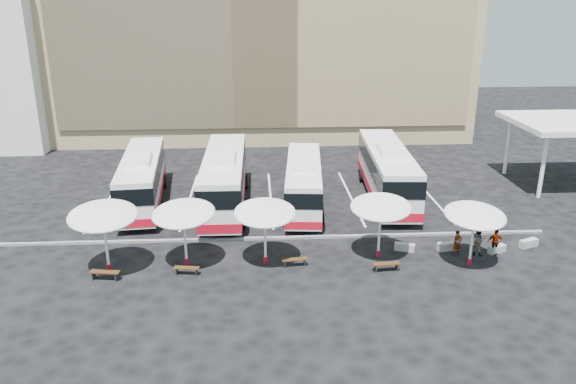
{
  "coord_description": "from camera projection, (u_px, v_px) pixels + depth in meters",
  "views": [
    {
      "loc": [
        -1.04,
        -31.28,
        14.2
      ],
      "look_at": [
        1.0,
        3.0,
        2.2
      ],
      "focal_mm": 35.0,
      "sensor_mm": 36.0,
      "label": 1
    }
  ],
  "objects": [
    {
      "name": "passenger_0",
      "position": [
        457.0,
        243.0,
        32.3
      ],
      "size": [
        0.64,
        0.52,
        1.53
      ],
      "primitive_type": "imported",
      "rotation": [
        0.0,
        0.0,
        0.3
      ],
      "color": "black",
      "rests_on": "ground"
    },
    {
      "name": "curb_divider",
      "position": [
        274.0,
        238.0,
        34.67
      ],
      "size": [
        34.0,
        0.25,
        0.15
      ],
      "primitive_type": "cube",
      "color": "black",
      "rests_on": "ground"
    },
    {
      "name": "bus_0",
      "position": [
        142.0,
        177.0,
        40.08
      ],
      "size": [
        3.69,
        12.31,
        3.85
      ],
      "rotation": [
        0.0,
        0.0,
        0.09
      ],
      "color": "white",
      "rests_on": "ground"
    },
    {
      "name": "bay_lines",
      "position": [
        271.0,
        198.0,
        41.76
      ],
      "size": [
        24.15,
        12.0,
        0.01
      ],
      "color": "white",
      "rests_on": "ground"
    },
    {
      "name": "wood_bench_2",
      "position": [
        295.0,
        261.0,
        31.12
      ],
      "size": [
        1.48,
        0.54,
        0.44
      ],
      "rotation": [
        0.0,
        0.0,
        0.11
      ],
      "color": "#331C0B",
      "rests_on": "ground"
    },
    {
      "name": "bus_3",
      "position": [
        387.0,
        170.0,
        41.26
      ],
      "size": [
        3.64,
        13.16,
        4.13
      ],
      "rotation": [
        0.0,
        0.0,
        -0.06
      ],
      "color": "white",
      "rests_on": "ground"
    },
    {
      "name": "wood_bench_3",
      "position": [
        386.0,
        265.0,
        30.56
      ],
      "size": [
        1.54,
        0.53,
        0.46
      ],
      "rotation": [
        0.0,
        0.0,
        0.09
      ],
      "color": "#331C0B",
      "rests_on": "ground"
    },
    {
      "name": "bus_2",
      "position": [
        304.0,
        181.0,
        39.62
      ],
      "size": [
        3.39,
        11.46,
        3.58
      ],
      "rotation": [
        0.0,
        0.0,
        -0.09
      ],
      "color": "white",
      "rests_on": "ground"
    },
    {
      "name": "sandstone_building",
      "position": [
        263.0,
        12.0,
        60.09
      ],
      "size": [
        42.0,
        18.25,
        29.6
      ],
      "color": "tan",
      "rests_on": "ground"
    },
    {
      "name": "conc_bench_3",
      "position": [
        529.0,
        243.0,
        33.58
      ],
      "size": [
        1.29,
        0.84,
        0.46
      ],
      "primitive_type": "cube",
      "rotation": [
        0.0,
        0.0,
        0.39
      ],
      "color": "gray",
      "rests_on": "ground"
    },
    {
      "name": "sunshade_3",
      "position": [
        381.0,
        207.0,
        31.35
      ],
      "size": [
        4.17,
        4.21,
        3.6
      ],
      "rotation": [
        0.0,
        0.0,
        -0.25
      ],
      "color": "white",
      "rests_on": "ground"
    },
    {
      "name": "sunshade_0",
      "position": [
        103.0,
        216.0,
        29.57
      ],
      "size": [
        4.24,
        4.28,
        3.83
      ],
      "rotation": [
        0.0,
        0.0,
        0.17
      ],
      "color": "white",
      "rests_on": "ground"
    },
    {
      "name": "conc_bench_2",
      "position": [
        497.0,
        249.0,
        32.83
      ],
      "size": [
        1.19,
        0.82,
        0.43
      ],
      "primitive_type": "cube",
      "rotation": [
        0.0,
        0.0,
        0.44
      ],
      "color": "gray",
      "rests_on": "ground"
    },
    {
      "name": "conc_bench_1",
      "position": [
        448.0,
        246.0,
        33.13
      ],
      "size": [
        1.33,
        0.65,
        0.48
      ],
      "primitive_type": "cube",
      "rotation": [
        0.0,
        0.0,
        0.18
      ],
      "color": "gray",
      "rests_on": "ground"
    },
    {
      "name": "sunshade_2",
      "position": [
        265.0,
        213.0,
        30.58
      ],
      "size": [
        3.53,
        3.57,
        3.58
      ],
      "rotation": [
        0.0,
        0.0,
        0.03
      ],
      "color": "white",
      "rests_on": "ground"
    },
    {
      "name": "wood_bench_0",
      "position": [
        105.0,
        273.0,
        29.61
      ],
      "size": [
        1.64,
        0.67,
        0.49
      ],
      "rotation": [
        0.0,
        0.0,
        -0.16
      ],
      "color": "#331C0B",
      "rests_on": "ground"
    },
    {
      "name": "passenger_3",
      "position": [
        479.0,
        228.0,
        34.31
      ],
      "size": [
        1.07,
        0.67,
        1.6
      ],
      "primitive_type": "imported",
      "rotation": [
        0.0,
        0.0,
        3.07
      ],
      "color": "black",
      "rests_on": "ground"
    },
    {
      "name": "sunshade_4",
      "position": [
        475.0,
        216.0,
        30.39
      ],
      "size": [
        3.47,
        3.51,
        3.49
      ],
      "rotation": [
        0.0,
        0.0,
        0.04
      ],
      "color": "white",
      "rests_on": "ground"
    },
    {
      "name": "ground",
      "position": [
        275.0,
        242.0,
        34.22
      ],
      "size": [
        120.0,
        120.0,
        0.0
      ],
      "primitive_type": "plane",
      "color": "black",
      "rests_on": "ground"
    },
    {
      "name": "wood_bench_1",
      "position": [
        187.0,
        269.0,
        30.19
      ],
      "size": [
        1.4,
        0.55,
        0.42
      ],
      "rotation": [
        0.0,
        0.0,
        -0.14
      ],
      "color": "#331C0B",
      "rests_on": "ground"
    },
    {
      "name": "passenger_1",
      "position": [
        478.0,
        243.0,
        32.32
      ],
      "size": [
        0.95,
        0.9,
        1.54
      ],
      "primitive_type": "imported",
      "rotation": [
        0.0,
        0.0,
        2.56
      ],
      "color": "black",
      "rests_on": "ground"
    },
    {
      "name": "passenger_2",
      "position": [
        495.0,
        242.0,
        32.43
      ],
      "size": [
        0.93,
        0.42,
        1.56
      ],
      "primitive_type": "imported",
      "rotation": [
        0.0,
        0.0,
        0.04
      ],
      "color": "black",
      "rests_on": "ground"
    },
    {
      "name": "sunshade_1",
      "position": [
        184.0,
        214.0,
        30.36
      ],
      "size": [
        4.14,
        4.17,
        3.62
      ],
      "rotation": [
        0.0,
        0.0,
        -0.22
      ],
      "color": "white",
      "rests_on": "ground"
    },
    {
      "name": "bus_1",
      "position": [
        224.0,
        177.0,
        39.59
      ],
      "size": [
        3.13,
        13.07,
        4.14
      ],
      "rotation": [
        0.0,
        0.0,
        -0.01
      ],
      "color": "white",
      "rests_on": "ground"
    },
    {
      "name": "conc_bench_0",
      "position": [
        405.0,
        247.0,
        33.06
      ],
      "size": [
        1.23,
        0.8,
        0.44
      ],
      "primitive_type": "cube",
      "rotation": [
        0.0,
        0.0,
        -0.38
      ],
      "color": "gray",
      "rests_on": "ground"
    }
  ]
}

